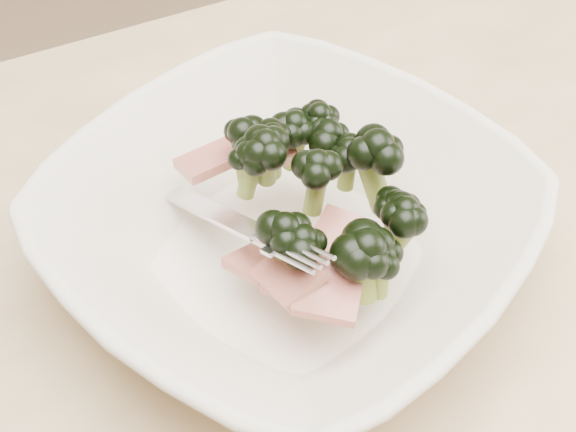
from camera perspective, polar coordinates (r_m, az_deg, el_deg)
name	(u,v)px	position (r m, az deg, el deg)	size (l,w,h in m)	color
dining_table	(452,365)	(0.65, 11.57, -10.32)	(1.20, 0.80, 0.75)	tan
broccoli_dish	(290,225)	(0.53, 0.16, -0.64)	(0.40, 0.40, 0.11)	beige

